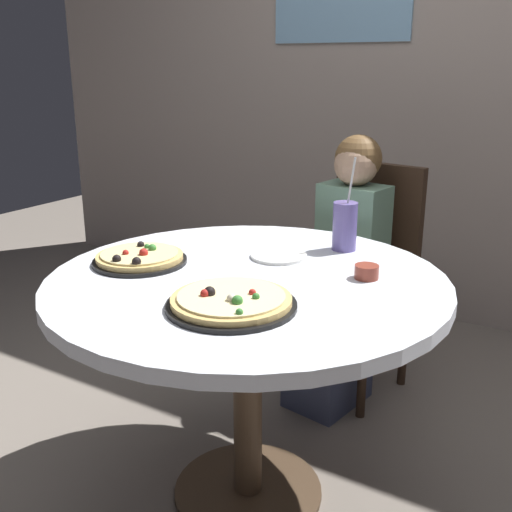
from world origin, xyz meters
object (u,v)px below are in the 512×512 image
object	(u,v)px
pizza_cheese	(140,258)
plate_small	(279,256)
dining_table	(247,310)
diner_child	(340,287)
chair_wooden	(364,265)
sauce_bowl	(367,272)
soda_cup	(345,226)
pizza_veggie	(231,302)

from	to	relation	value
pizza_cheese	plate_small	xyz separation A→B (m)	(0.34, 0.28, -0.01)
dining_table	pizza_cheese	size ratio (longest dim) A/B	4.01
diner_child	chair_wooden	bearing A→B (deg)	81.71
plate_small	diner_child	bearing A→B (deg)	89.84
diner_child	sauce_bowl	xyz separation A→B (m)	(0.31, -0.55, 0.29)
diner_child	soda_cup	bearing A→B (deg)	-66.10
pizza_veggie	soda_cup	world-z (taller)	soda_cup
soda_cup	plate_small	xyz separation A→B (m)	(-0.14, -0.19, -0.08)
dining_table	plate_small	size ratio (longest dim) A/B	6.49
dining_table	soda_cup	size ratio (longest dim) A/B	3.80
dining_table	chair_wooden	size ratio (longest dim) A/B	1.23
pizza_veggie	sauce_bowl	xyz separation A→B (m)	(0.21, 0.39, 0.00)
dining_table	pizza_cheese	distance (m)	0.38
pizza_veggie	plate_small	distance (m)	0.44
dining_table	sauce_bowl	distance (m)	0.37
dining_table	soda_cup	distance (m)	0.46
plate_small	pizza_veggie	bearing A→B (deg)	-76.48
chair_wooden	pizza_cheese	world-z (taller)	chair_wooden
dining_table	pizza_veggie	xyz separation A→B (m)	(0.09, -0.22, 0.12)
soda_cup	sauce_bowl	bearing A→B (deg)	-53.40
diner_child	sauce_bowl	size ratio (longest dim) A/B	15.46
dining_table	soda_cup	world-z (taller)	soda_cup
diner_child	plate_small	xyz separation A→B (m)	(-0.00, -0.51, 0.27)
diner_child	plate_small	world-z (taller)	diner_child
soda_cup	pizza_veggie	bearing A→B (deg)	-93.80
pizza_cheese	soda_cup	size ratio (longest dim) A/B	0.95
diner_child	pizza_veggie	distance (m)	0.98
pizza_veggie	soda_cup	size ratio (longest dim) A/B	1.09
diner_child	pizza_cheese	world-z (taller)	diner_child
dining_table	soda_cup	bearing A→B (deg)	71.79
pizza_cheese	pizza_veggie	bearing A→B (deg)	-19.06
dining_table	diner_child	bearing A→B (deg)	90.95
pizza_veggie	plate_small	bearing A→B (deg)	103.52
dining_table	sauce_bowl	world-z (taller)	sauce_bowl
sauce_bowl	chair_wooden	bearing A→B (deg)	111.39
plate_small	sauce_bowl	bearing A→B (deg)	-7.79
dining_table	plate_small	xyz separation A→B (m)	(-0.01, 0.21, 0.11)
dining_table	chair_wooden	xyz separation A→B (m)	(0.01, 0.90, -0.12)
dining_table	pizza_cheese	bearing A→B (deg)	-169.46
diner_child	pizza_veggie	world-z (taller)	diner_child
pizza_veggie	pizza_cheese	distance (m)	0.47
soda_cup	plate_small	bearing A→B (deg)	-127.75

